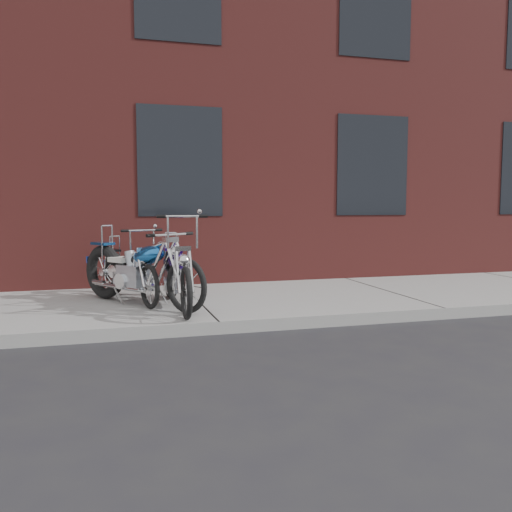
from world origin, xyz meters
name	(u,v)px	position (x,y,z in m)	size (l,w,h in m)	color
ground	(219,335)	(0.00, 0.00, 0.00)	(120.00, 120.00, 0.00)	#2C2B2C
sidewalk	(197,305)	(0.00, 1.50, 0.07)	(22.00, 3.00, 0.15)	#9B9B9B
building_brick	(151,104)	(0.00, 8.00, 4.00)	(22.00, 10.00, 8.00)	maroon
chopper_purple	(177,277)	(-0.34, 1.04, 0.54)	(0.53, 2.18, 1.22)	black
chopper_blue	(139,273)	(-0.81, 1.33, 0.58)	(1.48, 2.04, 1.05)	black
chopper_third	(129,275)	(-0.92, 1.74, 0.51)	(0.74, 1.95, 1.02)	black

